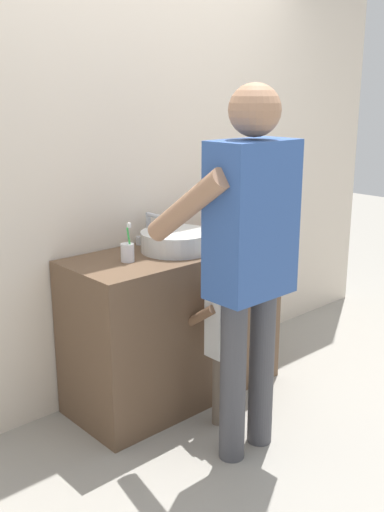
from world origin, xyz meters
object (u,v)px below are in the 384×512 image
object	(u,v)px
child_toddler	(224,331)
adult_parent	(248,243)
soap_bottle	(223,228)
toothbrush_cup	(128,252)

from	to	relation	value
child_toddler	adult_parent	size ratio (longest dim) A/B	0.49
soap_bottle	child_toddler	xyz separation A→B (m)	(-0.39, -0.41, -0.43)
adult_parent	toothbrush_cup	bearing A→B (deg)	108.34
toothbrush_cup	child_toddler	world-z (taller)	toothbrush_cup
toothbrush_cup	child_toddler	distance (m)	0.66
soap_bottle	child_toddler	distance (m)	0.71
soap_bottle	child_toddler	world-z (taller)	soap_bottle
toothbrush_cup	adult_parent	world-z (taller)	adult_parent
toothbrush_cup	soap_bottle	bearing A→B (deg)	1.39
child_toddler	toothbrush_cup	bearing A→B (deg)	129.55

